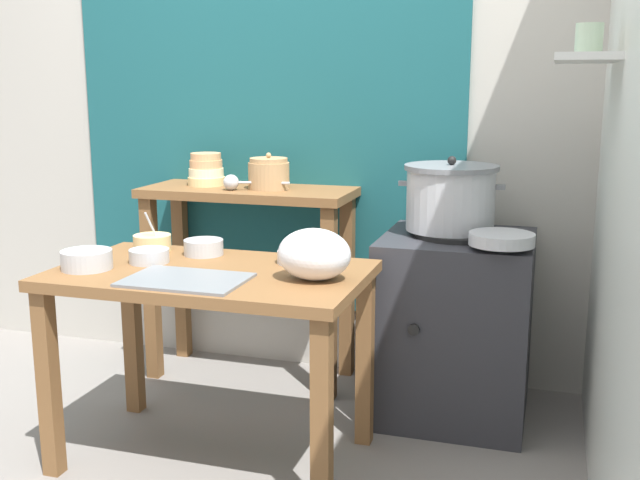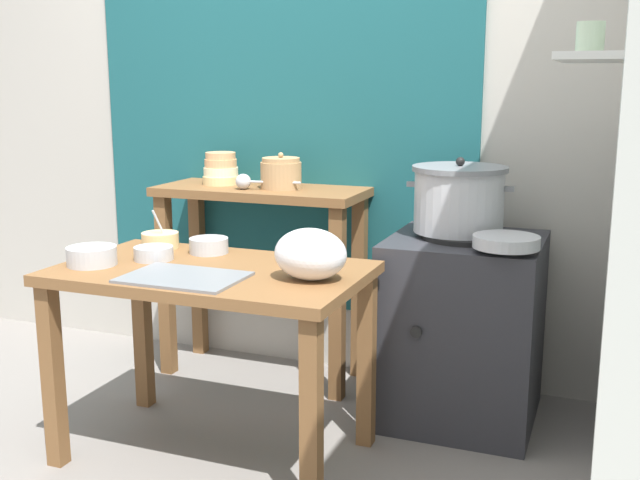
% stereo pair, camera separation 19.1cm
% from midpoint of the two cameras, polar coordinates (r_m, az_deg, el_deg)
% --- Properties ---
extents(ground_plane, '(9.00, 9.00, 0.00)m').
position_cam_midpoint_polar(ground_plane, '(2.97, -10.51, -15.96)').
color(ground_plane, gray).
extents(wall_back, '(4.40, 0.12, 2.60)m').
position_cam_midpoint_polar(wall_back, '(3.61, -1.90, 10.67)').
color(wall_back, '#B2ADA3').
rests_on(wall_back, ground).
extents(wall_right, '(0.30, 3.20, 2.60)m').
position_cam_midpoint_polar(wall_right, '(2.52, 20.62, 9.39)').
color(wall_right, silver).
rests_on(wall_right, ground).
extents(prep_table, '(1.10, 0.66, 0.72)m').
position_cam_midpoint_polar(prep_table, '(2.76, -10.13, -4.45)').
color(prep_table, brown).
rests_on(prep_table, ground).
extents(back_shelf_table, '(0.96, 0.40, 0.90)m').
position_cam_midpoint_polar(back_shelf_table, '(3.52, -6.92, 0.32)').
color(back_shelf_table, brown).
rests_on(back_shelf_table, ground).
extents(stove_block, '(0.60, 0.61, 0.78)m').
position_cam_midpoint_polar(stove_block, '(3.20, 8.42, -6.34)').
color(stove_block, '#2D2D33').
rests_on(stove_block, ground).
extents(steamer_pot, '(0.43, 0.38, 0.30)m').
position_cam_midpoint_polar(steamer_pot, '(3.11, 8.04, 3.18)').
color(steamer_pot, '#B7BABF').
rests_on(steamer_pot, stove_block).
extents(clay_pot, '(0.18, 0.18, 0.16)m').
position_cam_midpoint_polar(clay_pot, '(3.43, -5.46, 4.96)').
color(clay_pot, tan).
rests_on(clay_pot, back_shelf_table).
extents(bowl_stack_enamel, '(0.17, 0.17, 0.15)m').
position_cam_midpoint_polar(bowl_stack_enamel, '(3.59, -10.05, 5.15)').
color(bowl_stack_enamel, '#E5C684').
rests_on(bowl_stack_enamel, back_shelf_table).
extents(ladle, '(0.29, 0.09, 0.07)m').
position_cam_midpoint_polar(ladle, '(3.41, -8.07, 4.29)').
color(ladle, '#B7BABF').
rests_on(ladle, back_shelf_table).
extents(serving_tray, '(0.40, 0.28, 0.01)m').
position_cam_midpoint_polar(serving_tray, '(2.59, -12.12, -2.96)').
color(serving_tray, slate).
rests_on(serving_tray, prep_table).
extents(plastic_bag, '(0.25, 0.20, 0.18)m').
position_cam_midpoint_polar(plastic_bag, '(2.54, -2.59, -1.10)').
color(plastic_bag, white).
rests_on(plastic_bag, prep_table).
extents(wide_pan, '(0.24, 0.24, 0.04)m').
position_cam_midpoint_polar(wide_pan, '(2.87, 11.63, 0.06)').
color(wide_pan, '#B7BABF').
rests_on(wide_pan, stove_block).
extents(prep_bowl_0, '(0.15, 0.15, 0.05)m').
position_cam_midpoint_polar(prep_bowl_0, '(2.79, -3.66, -1.24)').
color(prep_bowl_0, '#B7BABF').
rests_on(prep_bowl_0, prep_table).
extents(prep_bowl_1, '(0.18, 0.18, 0.07)m').
position_cam_midpoint_polar(prep_bowl_1, '(2.85, -18.95, -1.37)').
color(prep_bowl_1, '#B7BABF').
rests_on(prep_bowl_1, prep_table).
extents(prep_bowl_2, '(0.15, 0.15, 0.05)m').
position_cam_midpoint_polar(prep_bowl_2, '(2.89, -14.55, -1.13)').
color(prep_bowl_2, '#B7BABF').
rests_on(prep_bowl_2, prep_table).
extents(prep_bowl_3, '(0.15, 0.15, 0.06)m').
position_cam_midpoint_polar(prep_bowl_3, '(2.97, -10.55, -0.50)').
color(prep_bowl_3, '#B7BABF').
rests_on(prep_bowl_3, prep_table).
extents(prep_bowl_4, '(0.15, 0.15, 0.16)m').
position_cam_midpoint_polar(prep_bowl_4, '(3.09, -14.21, -0.15)').
color(prep_bowl_4, '#E5C684').
rests_on(prep_bowl_4, prep_table).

